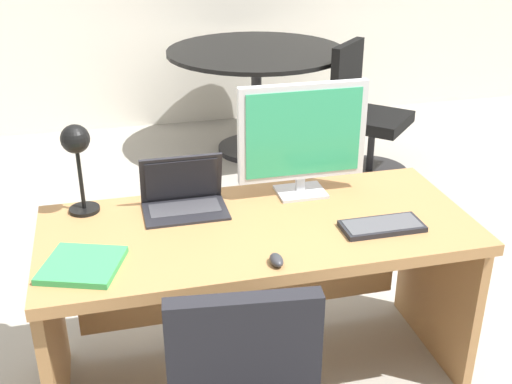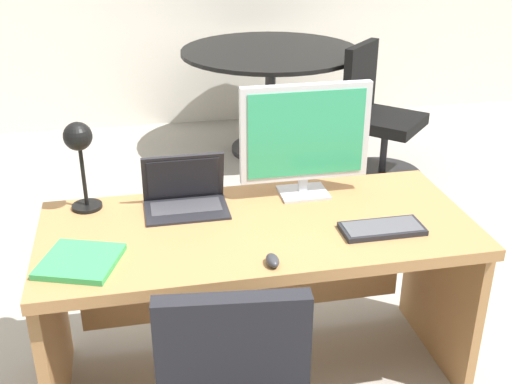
{
  "view_description": "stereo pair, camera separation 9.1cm",
  "coord_description": "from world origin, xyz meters",
  "px_view_note": "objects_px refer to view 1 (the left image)",
  "views": [
    {
      "loc": [
        -0.53,
        -2.09,
        1.88
      ],
      "look_at": [
        0.0,
        0.04,
        0.85
      ],
      "focal_mm": 44.82,
      "sensor_mm": 36.0,
      "label": 1
    },
    {
      "loc": [
        -0.44,
        -2.11,
        1.88
      ],
      "look_at": [
        0.0,
        0.04,
        0.85
      ],
      "focal_mm": 44.82,
      "sensor_mm": 36.0,
      "label": 2
    }
  ],
  "objects_px": {
    "keyboard": "(382,226)",
    "meeting_chair_near": "(364,124)",
    "meeting_table": "(256,75)",
    "monitor": "(303,135)",
    "desk_lamp": "(77,151)",
    "book": "(82,265)",
    "desk": "(256,262)",
    "laptop": "(183,192)",
    "mouse": "(276,260)"
  },
  "relations": [
    {
      "from": "monitor",
      "to": "meeting_chair_near",
      "type": "distance_m",
      "value": 2.06
    },
    {
      "from": "desk_lamp",
      "to": "meeting_chair_near",
      "type": "relative_size",
      "value": 0.4
    },
    {
      "from": "mouse",
      "to": "book",
      "type": "xyz_separation_m",
      "value": [
        -0.64,
        0.14,
        -0.01
      ]
    },
    {
      "from": "desk_lamp",
      "to": "meeting_table",
      "type": "xyz_separation_m",
      "value": [
        1.26,
        2.28,
        -0.38
      ]
    },
    {
      "from": "mouse",
      "to": "keyboard",
      "type": "bearing_deg",
      "value": 18.24
    },
    {
      "from": "book",
      "to": "mouse",
      "type": "bearing_deg",
      "value": -11.95
    },
    {
      "from": "book",
      "to": "meeting_chair_near",
      "type": "relative_size",
      "value": 0.34
    },
    {
      "from": "laptop",
      "to": "keyboard",
      "type": "bearing_deg",
      "value": -27.29
    },
    {
      "from": "meeting_chair_near",
      "to": "laptop",
      "type": "bearing_deg",
      "value": -131.74
    },
    {
      "from": "meeting_table",
      "to": "book",
      "type": "bearing_deg",
      "value": -115.35
    },
    {
      "from": "mouse",
      "to": "meeting_chair_near",
      "type": "xyz_separation_m",
      "value": [
        1.27,
        2.21,
        -0.36
      ]
    },
    {
      "from": "desk_lamp",
      "to": "meeting_chair_near",
      "type": "xyz_separation_m",
      "value": [
        1.9,
        1.66,
        -0.61
      ]
    },
    {
      "from": "keyboard",
      "to": "meeting_table",
      "type": "relative_size",
      "value": 0.23
    },
    {
      "from": "keyboard",
      "to": "mouse",
      "type": "height_order",
      "value": "mouse"
    },
    {
      "from": "monitor",
      "to": "meeting_table",
      "type": "relative_size",
      "value": 0.4
    },
    {
      "from": "keyboard",
      "to": "desk_lamp",
      "type": "height_order",
      "value": "desk_lamp"
    },
    {
      "from": "desk_lamp",
      "to": "book",
      "type": "distance_m",
      "value": 0.48
    },
    {
      "from": "desk",
      "to": "book",
      "type": "distance_m",
      "value": 0.71
    },
    {
      "from": "desk_lamp",
      "to": "meeting_chair_near",
      "type": "height_order",
      "value": "desk_lamp"
    },
    {
      "from": "meeting_table",
      "to": "meeting_chair_near",
      "type": "distance_m",
      "value": 0.92
    },
    {
      "from": "laptop",
      "to": "book",
      "type": "height_order",
      "value": "laptop"
    },
    {
      "from": "book",
      "to": "meeting_chair_near",
      "type": "bearing_deg",
      "value": 47.31
    },
    {
      "from": "desk_lamp",
      "to": "book",
      "type": "height_order",
      "value": "desk_lamp"
    },
    {
      "from": "laptop",
      "to": "book",
      "type": "distance_m",
      "value": 0.55
    },
    {
      "from": "keyboard",
      "to": "meeting_chair_near",
      "type": "xyz_separation_m",
      "value": [
        0.81,
        2.06,
        -0.36
      ]
    },
    {
      "from": "monitor",
      "to": "laptop",
      "type": "xyz_separation_m",
      "value": [
        -0.5,
        -0.01,
        -0.19
      ]
    },
    {
      "from": "desk_lamp",
      "to": "monitor",
      "type": "bearing_deg",
      "value": -1.53
    },
    {
      "from": "desk",
      "to": "desk_lamp",
      "type": "relative_size",
      "value": 4.44
    },
    {
      "from": "mouse",
      "to": "desk_lamp",
      "type": "height_order",
      "value": "desk_lamp"
    },
    {
      "from": "desk_lamp",
      "to": "keyboard",
      "type": "bearing_deg",
      "value": -19.97
    },
    {
      "from": "desk",
      "to": "meeting_table",
      "type": "bearing_deg",
      "value": 75.98
    },
    {
      "from": "monitor",
      "to": "meeting_chair_near",
      "type": "xyz_separation_m",
      "value": [
        1.02,
        1.69,
        -0.61
      ]
    },
    {
      "from": "meeting_chair_near",
      "to": "desk_lamp",
      "type": "bearing_deg",
      "value": -138.85
    },
    {
      "from": "mouse",
      "to": "desk_lamp",
      "type": "relative_size",
      "value": 0.21
    },
    {
      "from": "desk_lamp",
      "to": "book",
      "type": "bearing_deg",
      "value": -91.26
    },
    {
      "from": "laptop",
      "to": "book",
      "type": "relative_size",
      "value": 1.03
    },
    {
      "from": "meeting_table",
      "to": "meeting_chair_near",
      "type": "xyz_separation_m",
      "value": [
        0.64,
        -0.61,
        -0.24
      ]
    },
    {
      "from": "desk",
      "to": "monitor",
      "type": "xyz_separation_m",
      "value": [
        0.24,
        0.18,
        0.45
      ]
    },
    {
      "from": "keyboard",
      "to": "desk_lamp",
      "type": "xyz_separation_m",
      "value": [
        -1.09,
        0.4,
        0.26
      ]
    },
    {
      "from": "monitor",
      "to": "keyboard",
      "type": "relative_size",
      "value": 1.72
    },
    {
      "from": "monitor",
      "to": "keyboard",
      "type": "height_order",
      "value": "monitor"
    },
    {
      "from": "book",
      "to": "monitor",
      "type": "bearing_deg",
      "value": 23.34
    },
    {
      "from": "laptop",
      "to": "meeting_chair_near",
      "type": "bearing_deg",
      "value": 48.26
    },
    {
      "from": "desk",
      "to": "meeting_chair_near",
      "type": "distance_m",
      "value": 2.26
    },
    {
      "from": "laptop",
      "to": "keyboard",
      "type": "distance_m",
      "value": 0.79
    },
    {
      "from": "mouse",
      "to": "desk_lamp",
      "type": "distance_m",
      "value": 0.87
    },
    {
      "from": "desk",
      "to": "keyboard",
      "type": "bearing_deg",
      "value": -22.89
    },
    {
      "from": "monitor",
      "to": "meeting_table",
      "type": "bearing_deg",
      "value": 80.64
    },
    {
      "from": "meeting_table",
      "to": "desk_lamp",
      "type": "bearing_deg",
      "value": -119.03
    },
    {
      "from": "desk_lamp",
      "to": "meeting_table",
      "type": "relative_size",
      "value": 0.28
    }
  ]
}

